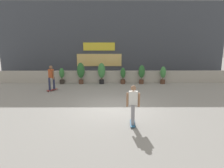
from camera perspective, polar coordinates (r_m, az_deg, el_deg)
ground_plane at (r=11.54m, az=0.04°, el=-6.03°), size 48.00×48.00×0.00m
planter_wall at (r=17.24m, az=-0.08°, el=1.89°), size 18.00×0.40×0.90m
building_backdrop at (r=20.92m, az=-0.13°, el=11.55°), size 20.00×2.08×6.50m
potted_plant_0 at (r=17.16m, az=-12.77°, el=2.19°), size 0.37×0.37×1.21m
potted_plant_1 at (r=16.86m, az=-8.02°, el=3.21°), size 0.56×0.56×1.60m
potted_plant_2 at (r=16.72m, az=-2.70°, el=3.19°), size 0.55×0.55×1.58m
potted_plant_3 at (r=16.78m, az=2.83°, el=2.29°), size 0.38×0.38×1.22m
potted_plant_4 at (r=16.89m, az=7.63°, el=2.80°), size 0.47×0.47×1.42m
potted_plant_5 at (r=17.20m, az=12.98°, el=2.49°), size 0.42×0.42×1.31m
skater_by_wall_right at (r=15.13m, az=-15.33°, el=1.77°), size 0.64×0.76×1.70m
skater_far_left at (r=9.17m, az=5.43°, el=-4.98°), size 0.56×0.81×1.70m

